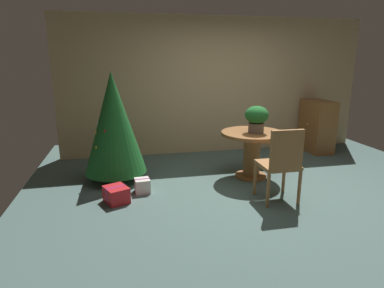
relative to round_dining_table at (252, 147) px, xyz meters
The scene contains 9 objects.
ground_plane 0.77m from the round_dining_table, 101.62° to the right, with size 6.60×6.60×0.00m, color #4C6660.
back_wall_panel 1.82m from the round_dining_table, 94.16° to the left, with size 6.00×0.10×2.60m, color tan.
round_dining_table is the anchor object (origin of this frame).
flower_vase 0.48m from the round_dining_table, 54.53° to the right, with size 0.36×0.36×0.41m.
wooden_chair_near 0.95m from the round_dining_table, 90.00° to the right, with size 0.47×0.46×0.99m.
holiday_tree 2.14m from the round_dining_table, behind, with size 0.92×0.92×1.65m.
gift_box_cream 1.79m from the round_dining_table, behind, with size 0.22×0.22×0.20m.
gift_box_red 2.17m from the round_dining_table, 166.09° to the right, with size 0.36×0.39×0.21m.
wooden_cabinet 2.18m from the round_dining_table, 31.80° to the left, with size 0.44×0.72×1.02m.
Camera 1 is at (-1.82, -3.99, 1.81)m, focal length 30.43 mm.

